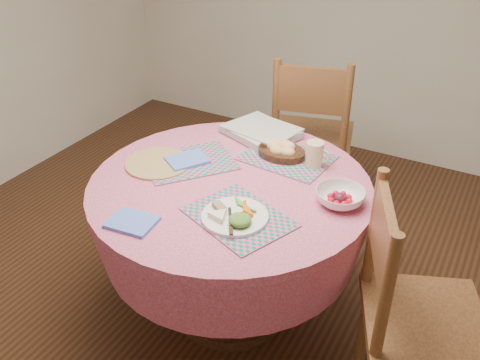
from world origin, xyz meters
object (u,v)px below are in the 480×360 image
object	(u,v)px
dining_table	(230,219)
chair_back	(311,133)
chair_right	(411,311)
dinner_plate	(236,216)
bread_bowl	(282,150)
latte_mug	(315,154)
fruit_bowl	(340,197)
wicker_trivet	(158,163)

from	to	relation	value
dining_table	chair_back	xyz separation A→B (m)	(-0.03, 1.02, -0.02)
chair_right	dinner_plate	xyz separation A→B (m)	(-0.70, -0.09, 0.24)
chair_right	bread_bowl	distance (m)	0.93
chair_right	bread_bowl	size ratio (longest dim) A/B	4.40
dining_table	bread_bowl	distance (m)	0.41
dining_table	latte_mug	bearing A→B (deg)	49.65
chair_back	bread_bowl	xyz separation A→B (m)	(0.12, -0.70, 0.25)
chair_back	bread_bowl	bearing A→B (deg)	84.53
latte_mug	fruit_bowl	world-z (taller)	latte_mug
bread_bowl	chair_back	bearing A→B (deg)	99.83
dining_table	chair_back	bearing A→B (deg)	91.53
wicker_trivet	latte_mug	distance (m)	0.72
wicker_trivet	dinner_plate	distance (m)	0.57
dining_table	latte_mug	xyz separation A→B (m)	(0.27, 0.31, 0.26)
wicker_trivet	dinner_plate	size ratio (longest dim) A/B	1.14
wicker_trivet	fruit_bowl	world-z (taller)	fruit_bowl
dining_table	wicker_trivet	world-z (taller)	wicker_trivet
dinner_plate	latte_mug	xyz separation A→B (m)	(0.11, 0.54, 0.04)
dining_table	chair_right	world-z (taller)	chair_right
fruit_bowl	latte_mug	bearing A→B (deg)	131.27
chair_back	dining_table	bearing A→B (deg)	76.23
bread_bowl	fruit_bowl	bearing A→B (deg)	-33.09
wicker_trivet	latte_mug	size ratio (longest dim) A/B	2.56
chair_right	fruit_bowl	size ratio (longest dim) A/B	4.04
chair_back	bread_bowl	distance (m)	0.75
chair_back	dinner_plate	world-z (taller)	chair_back
bread_bowl	latte_mug	size ratio (longest dim) A/B	1.97
chair_right	latte_mug	size ratio (longest dim) A/B	8.65
bread_bowl	fruit_bowl	distance (m)	0.45
bread_bowl	latte_mug	bearing A→B (deg)	-3.77
dining_table	latte_mug	distance (m)	0.49
wicker_trivet	dining_table	bearing A→B (deg)	3.05
chair_right	dinner_plate	bearing A→B (deg)	74.83
chair_right	dining_table	bearing A→B (deg)	58.16
chair_right	chair_back	bearing A→B (deg)	14.82
dinner_plate	bread_bowl	world-z (taller)	bread_bowl
bread_bowl	fruit_bowl	size ratio (longest dim) A/B	0.92
chair_back	fruit_bowl	bearing A→B (deg)	102.52
wicker_trivet	fruit_bowl	distance (m)	0.85
dinner_plate	fruit_bowl	world-z (taller)	fruit_bowl
dining_table	fruit_bowl	bearing A→B (deg)	9.34
dinner_plate	bread_bowl	distance (m)	0.56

